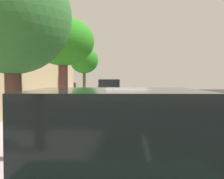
# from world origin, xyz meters

# --- Properties ---
(ground) EXTENTS (72.70, 72.70, 0.00)m
(ground) POSITION_xyz_m (0.00, 0.00, 0.00)
(ground) COLOR #2A2A2A
(sidewalk) EXTENTS (3.71, 45.44, 0.17)m
(sidewalk) POSITION_xyz_m (3.94, 0.00, 0.08)
(sidewalk) COLOR #AC99A1
(sidewalk) RESTS_ON ground
(curb_edge) EXTENTS (0.16, 45.44, 0.17)m
(curb_edge) POSITION_xyz_m (2.00, 0.00, 0.08)
(curb_edge) COLOR gray
(curb_edge) RESTS_ON ground
(lane_stripe_centre) EXTENTS (0.14, 44.20, 0.01)m
(lane_stripe_centre) POSITION_xyz_m (-3.26, -0.62, 0.00)
(lane_stripe_centre) COLOR white
(lane_stripe_centre) RESTS_ON ground
(lane_stripe_bike_edge) EXTENTS (0.12, 45.44, 0.01)m
(lane_stripe_bike_edge) POSITION_xyz_m (0.53, 0.00, 0.00)
(lane_stripe_bike_edge) COLOR white
(lane_stripe_bike_edge) RESTS_ON ground
(building_facade) EXTENTS (0.50, 45.44, 5.72)m
(building_facade) POSITION_xyz_m (6.04, 0.00, 2.86)
(building_facade) COLOR tan
(building_facade) RESTS_ON ground
(parked_sedan_tan_nearest) EXTENTS (2.02, 4.49, 1.52)m
(parked_sedan_tan_nearest) POSITION_xyz_m (0.81, -17.29, 0.75)
(parked_sedan_tan_nearest) COLOR tan
(parked_sedan_tan_nearest) RESTS_ON ground
(parked_suv_white_second) EXTENTS (2.22, 4.82, 1.99)m
(parked_suv_white_second) POSITION_xyz_m (0.90, -6.94, 1.03)
(parked_suv_white_second) COLOR white
(parked_suv_white_second) RESTS_ON ground
(parked_sedan_red_mid) EXTENTS (1.86, 4.41, 1.52)m
(parked_sedan_red_mid) POSITION_xyz_m (1.07, -1.22, 0.75)
(parked_sedan_red_mid) COLOR maroon
(parked_sedan_red_mid) RESTS_ON ground
(parked_sedan_silver_far) EXTENTS (1.87, 4.42, 1.52)m
(parked_sedan_silver_far) POSITION_xyz_m (0.97, 5.49, 0.75)
(parked_sedan_silver_far) COLOR #B7BABF
(parked_sedan_silver_far) RESTS_ON ground
(parked_pickup_green_farthest) EXTENTS (2.19, 5.38, 1.95)m
(parked_pickup_green_farthest) POSITION_xyz_m (1.07, 13.14, 0.90)
(parked_pickup_green_farthest) COLOR #1E512D
(parked_pickup_green_farthest) RESTS_ON ground
(bicycle_at_curb) EXTENTS (1.71, 0.46, 0.73)m
(bicycle_at_curb) POSITION_xyz_m (1.54, -11.33, 0.36)
(bicycle_at_curb) COLOR black
(bicycle_at_curb) RESTS_ON ground
(cyclist_with_backpack) EXTENTS (0.46, 0.61, 1.71)m
(cyclist_with_backpack) POSITION_xyz_m (1.76, -11.78, 1.04)
(cyclist_with_backpack) COLOR #C6B284
(cyclist_with_backpack) RESTS_ON ground
(street_tree_near_cyclist) EXTENTS (2.75, 2.75, 4.97)m
(street_tree_near_cyclist) POSITION_xyz_m (3.38, -10.91, 3.82)
(street_tree_near_cyclist) COLOR brown
(street_tree_near_cyclist) RESTS_ON sidewalk
(street_tree_mid_block) EXTENTS (3.15, 3.15, 4.98)m
(street_tree_mid_block) POSITION_xyz_m (3.38, 2.53, 3.87)
(street_tree_mid_block) COLOR brown
(street_tree_mid_block) RESTS_ON sidewalk
(street_tree_far_end) EXTENTS (2.75, 2.75, 4.69)m
(street_tree_far_end) POSITION_xyz_m (3.38, 10.18, 3.47)
(street_tree_far_end) COLOR brown
(street_tree_far_end) RESTS_ON sidewalk
(pedestrian_on_phone) EXTENTS (0.33, 0.60, 1.59)m
(pedestrian_on_phone) POSITION_xyz_m (4.73, -14.66, 1.06)
(pedestrian_on_phone) COLOR black
(pedestrian_on_phone) RESTS_ON sidewalk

